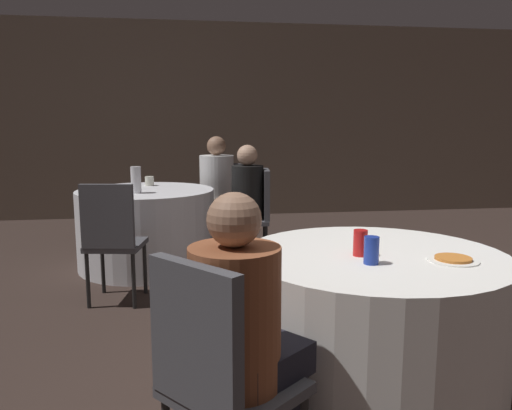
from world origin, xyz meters
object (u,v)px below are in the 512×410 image
(table_far, at_px, (147,228))
(bottle_far, at_px, (136,180))
(soda_can_blue, at_px, (371,250))
(person_floral_shirt, at_px, (251,349))
(chair_far_east, at_px, (257,209))
(person_white_shirt, at_px, (213,191))
(chair_near_southwest, at_px, (215,369))
(pizza_plate_near, at_px, (453,259))
(chair_far_south, at_px, (112,233))
(table_near, at_px, (371,327))
(chair_far_northeast, at_px, (223,197))
(soda_can_red, at_px, (360,243))
(person_black_shirt, at_px, (239,206))

(table_far, relative_size, bottle_far, 5.39)
(soda_can_blue, bearing_deg, person_floral_shirt, -146.45)
(chair_far_east, bearing_deg, person_white_shirt, 34.12)
(person_white_shirt, xyz_separation_m, bottle_far, (-0.73, -0.84, 0.23))
(chair_near_southwest, distance_m, pizza_plate_near, 1.22)
(pizza_plate_near, height_order, bottle_far, bottle_far)
(chair_far_south, bearing_deg, bottle_far, 91.59)
(table_near, bearing_deg, chair_near_southwest, -139.99)
(chair_far_northeast, height_order, soda_can_blue, chair_far_northeast)
(bottle_far, bearing_deg, table_near, -60.52)
(chair_near_southwest, bearing_deg, person_white_shirt, 136.79)
(soda_can_red, bearing_deg, chair_near_southwest, -138.29)
(chair_far_east, distance_m, chair_far_south, 1.53)
(table_near, distance_m, chair_far_south, 2.09)
(table_near, distance_m, person_floral_shirt, 0.89)
(person_floral_shirt, bearing_deg, pizza_plate_near, 71.51)
(chair_far_east, relative_size, person_floral_shirt, 0.82)
(chair_far_northeast, distance_m, soda_can_red, 3.33)
(chair_far_east, xyz_separation_m, soda_can_blue, (0.12, -2.61, 0.25))
(table_far, distance_m, pizza_plate_near, 3.17)
(chair_near_southwest, bearing_deg, chair_far_east, 129.19)
(table_far, distance_m, soda_can_red, 2.88)
(chair_far_south, bearing_deg, table_far, 90.00)
(chair_far_east, xyz_separation_m, chair_far_northeast, (-0.27, 0.83, 0.00))
(person_white_shirt, bearing_deg, person_black_shirt, 154.43)
(soda_can_red, bearing_deg, chair_far_south, 130.97)
(person_white_shirt, relative_size, pizza_plate_near, 5.45)
(table_near, xyz_separation_m, person_black_shirt, (-0.38, 2.46, 0.21))
(chair_near_southwest, distance_m, person_floral_shirt, 0.17)
(chair_far_east, height_order, chair_far_northeast, same)
(person_black_shirt, relative_size, bottle_far, 4.87)
(chair_far_northeast, distance_m, person_black_shirt, 0.81)
(person_black_shirt, height_order, soda_can_red, person_black_shirt)
(chair_far_northeast, relative_size, person_white_shirt, 0.76)
(chair_far_south, relative_size, soda_can_red, 7.59)
(soda_can_blue, bearing_deg, chair_far_northeast, 96.44)
(person_floral_shirt, relative_size, pizza_plate_near, 5.03)
(table_near, relative_size, person_black_shirt, 1.08)
(soda_can_blue, bearing_deg, table_near, 64.52)
(person_black_shirt, height_order, soda_can_blue, person_black_shirt)
(chair_far_south, bearing_deg, table_near, -37.34)
(table_far, bearing_deg, chair_far_east, -6.49)
(table_far, xyz_separation_m, soda_can_red, (1.17, -2.59, 0.43))
(person_floral_shirt, height_order, soda_can_blue, person_floral_shirt)
(chair_far_east, bearing_deg, chair_near_southwest, 175.69)
(chair_near_southwest, bearing_deg, pizza_plate_near, 74.12)
(chair_far_northeast, relative_size, pizza_plate_near, 4.13)
(chair_far_east, relative_size, chair_far_northeast, 1.00)
(table_near, bearing_deg, soda_can_red, -158.91)
(chair_near_southwest, relative_size, chair_far_northeast, 1.00)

